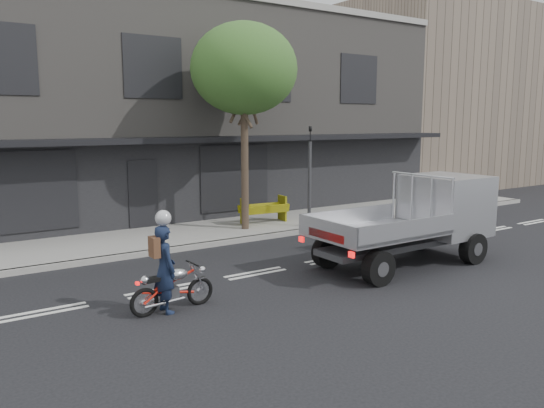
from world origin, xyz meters
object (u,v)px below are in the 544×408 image
(traffic_light_pole, at_px, (309,182))
(motorcycle, at_px, (173,287))
(flatbed_ute, at_px, (434,210))
(rider, at_px, (165,269))
(construction_barrier, at_px, (268,210))
(street_tree, at_px, (244,69))

(traffic_light_pole, xyz_separation_m, motorcycle, (-6.88, -4.62, -1.19))
(traffic_light_pole, height_order, flatbed_ute, traffic_light_pole)
(motorcycle, relative_size, flatbed_ute, 0.35)
(motorcycle, height_order, rider, rider)
(flatbed_ute, relative_size, construction_barrier, 2.99)
(motorcycle, relative_size, rider, 1.03)
(street_tree, relative_size, motorcycle, 3.83)
(construction_barrier, bearing_deg, street_tree, -164.61)
(flatbed_ute, xyz_separation_m, construction_barrier, (-1.40, 5.93, -0.71))
(construction_barrier, bearing_deg, flatbed_ute, -76.70)
(street_tree, distance_m, construction_barrier, 4.79)
(traffic_light_pole, bearing_deg, flatbed_ute, -84.34)
(traffic_light_pole, height_order, construction_barrier, traffic_light_pole)
(street_tree, distance_m, flatbed_ute, 7.31)
(street_tree, distance_m, traffic_light_pole, 4.23)
(flatbed_ute, height_order, construction_barrier, flatbed_ute)
(rider, height_order, flatbed_ute, flatbed_ute)
(street_tree, xyz_separation_m, construction_barrier, (1.07, 0.30, -4.66))
(street_tree, relative_size, rider, 3.94)
(street_tree, relative_size, traffic_light_pole, 1.93)
(motorcycle, xyz_separation_m, flatbed_ute, (7.35, -0.16, 0.86))
(traffic_light_pole, height_order, motorcycle, traffic_light_pole)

